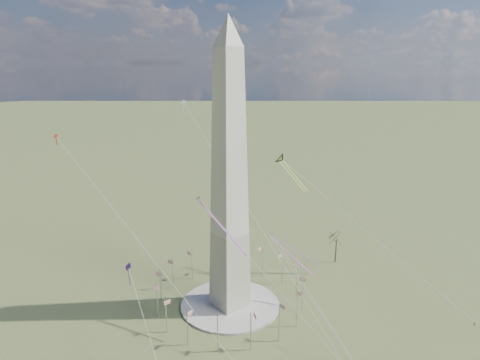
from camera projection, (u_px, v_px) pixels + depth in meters
ground at (230, 306)px, 156.68m from camera, size 2000.00×2000.00×0.00m
plaza at (230, 305)px, 156.57m from camera, size 36.00×36.00×0.80m
washington_monument at (229, 180)px, 143.99m from camera, size 15.56×15.56×100.00m
flagpole_ring at (230, 288)px, 154.75m from camera, size 54.40×54.40×13.00m
tree_near at (337, 238)px, 187.85m from camera, size 9.25×9.25×16.19m
person_east at (474, 324)px, 144.42m from camera, size 0.58×0.41×1.51m
kite_delta_black at (282, 161)px, 176.25m from camera, size 6.10×16.37×13.59m
kite_diamond_purple at (128, 269)px, 135.70m from camera, size 1.69×2.65×8.21m
kite_streamer_left at (285, 249)px, 156.39m from camera, size 7.51×18.25×13.04m
kite_streamer_mid at (215, 218)px, 136.78m from camera, size 5.03×21.56×14.89m
kite_streamer_right at (289, 246)px, 178.26m from camera, size 15.91×14.77×14.07m
kite_small_red at (56, 137)px, 146.25m from camera, size 1.36×1.37×3.93m
kite_small_white at (183, 103)px, 180.28m from camera, size 1.54×1.94×5.07m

